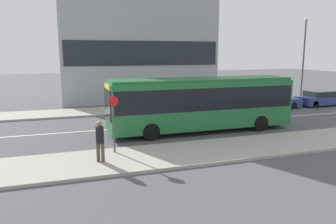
# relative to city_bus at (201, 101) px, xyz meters

# --- Properties ---
(ground_plane) EXTENTS (120.00, 120.00, 0.00)m
(ground_plane) POSITION_rel_city_bus_xyz_m (-2.30, 2.18, -1.85)
(ground_plane) COLOR #4F4F51
(sidewalk_near) EXTENTS (44.00, 3.50, 0.13)m
(sidewalk_near) POSITION_rel_city_bus_xyz_m (-2.30, -4.07, -1.79)
(sidewalk_near) COLOR #A39E93
(sidewalk_near) RESTS_ON ground_plane
(sidewalk_far) EXTENTS (44.00, 3.50, 0.13)m
(sidewalk_far) POSITION_rel_city_bus_xyz_m (-2.30, 8.43, -1.79)
(sidewalk_far) COLOR #A39E93
(sidewalk_far) RESTS_ON ground_plane
(lane_centerline) EXTENTS (41.80, 0.16, 0.01)m
(lane_centerline) POSITION_rel_city_bus_xyz_m (-2.30, 2.18, -1.85)
(lane_centerline) COLOR silver
(lane_centerline) RESTS_ON ground_plane
(apartment_block_left_tower) EXTENTS (14.87, 6.30, 16.90)m
(apartment_block_left_tower) POSITION_rel_city_bus_xyz_m (-0.42, 14.79, 6.59)
(apartment_block_left_tower) COLOR #9EA3A8
(apartment_block_left_tower) RESTS_ON ground_plane
(city_bus) EXTENTS (11.15, 2.50, 3.21)m
(city_bus) POSITION_rel_city_bus_xyz_m (0.00, 0.00, 0.00)
(city_bus) COLOR #236B38
(city_bus) RESTS_ON ground_plane
(parked_car_0) EXTENTS (4.42, 1.80, 1.26)m
(parked_car_0) POSITION_rel_city_bus_xyz_m (9.30, 5.58, -1.24)
(parked_car_0) COLOR navy
(parked_car_0) RESTS_ON ground_plane
(parked_car_1) EXTENTS (4.27, 1.88, 1.33)m
(parked_car_1) POSITION_rel_city_bus_xyz_m (14.20, 5.52, -1.22)
(parked_car_1) COLOR navy
(parked_car_1) RESTS_ON ground_plane
(pedestrian_near_stop) EXTENTS (0.34, 0.34, 1.76)m
(pedestrian_near_stop) POSITION_rel_city_bus_xyz_m (-6.51, -4.18, -0.72)
(pedestrian_near_stop) COLOR #4C4233
(pedestrian_near_stop) RESTS_ON sidewalk_near
(bus_stop_sign) EXTENTS (0.44, 0.12, 2.69)m
(bus_stop_sign) POSITION_rel_city_bus_xyz_m (-5.73, -3.02, -0.15)
(bus_stop_sign) COLOR #4C4C51
(bus_stop_sign) RESTS_ON sidewalk_near
(street_lamp) EXTENTS (0.36, 0.36, 7.66)m
(street_lamp) POSITION_rel_city_bus_xyz_m (13.41, 7.12, 2.89)
(street_lamp) COLOR #4C4C51
(street_lamp) RESTS_ON sidewalk_far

